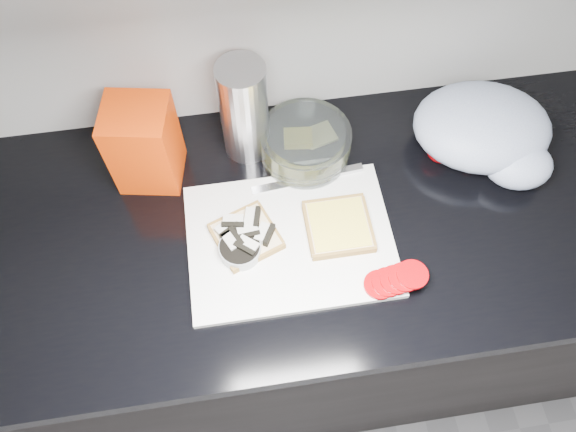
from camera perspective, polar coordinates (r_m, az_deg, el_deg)
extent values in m
cube|color=black|center=(1.57, 3.94, -8.28)|extent=(3.50, 0.60, 0.86)
cube|color=black|center=(1.16, 5.27, -0.14)|extent=(3.50, 0.64, 0.04)
cube|color=white|center=(1.10, 0.23, -2.47)|extent=(0.40, 0.30, 0.01)
cube|color=beige|center=(1.09, -4.27, -2.06)|extent=(0.15, 0.15, 0.02)
cube|color=silver|center=(1.09, -6.33, -1.19)|extent=(0.05, 0.04, 0.02)
cube|color=black|center=(1.09, -6.33, -1.19)|extent=(0.04, 0.03, 0.02)
cube|color=silver|center=(1.09, -5.57, -0.50)|extent=(0.04, 0.03, 0.02)
cube|color=black|center=(1.09, -5.57, -0.50)|extent=(0.04, 0.02, 0.02)
cube|color=silver|center=(1.09, -3.80, -0.18)|extent=(0.03, 0.04, 0.02)
cube|color=black|center=(1.09, -3.80, -0.18)|extent=(0.02, 0.04, 0.02)
cube|color=silver|center=(1.07, -5.79, -2.56)|extent=(0.04, 0.05, 0.02)
cube|color=black|center=(1.07, -5.79, -2.56)|extent=(0.03, 0.04, 0.02)
cube|color=silver|center=(1.08, -4.10, -1.58)|extent=(0.04, 0.03, 0.02)
cube|color=black|center=(1.08, -4.10, -1.58)|extent=(0.04, 0.01, 0.02)
cube|color=silver|center=(1.08, -2.53, -1.77)|extent=(0.04, 0.05, 0.02)
cube|color=black|center=(1.08, -2.53, -1.77)|extent=(0.03, 0.04, 0.02)
cube|color=silver|center=(1.06, -4.09, -2.97)|extent=(0.05, 0.04, 0.02)
cube|color=black|center=(1.06, -4.09, -2.97)|extent=(0.04, 0.03, 0.02)
cube|color=beige|center=(1.10, 5.15, -1.06)|extent=(0.13, 0.13, 0.02)
cube|color=#FFE64B|center=(1.10, 5.19, -0.82)|extent=(0.11, 0.11, 0.00)
cylinder|color=#AB0309|center=(1.07, 9.25, -6.91)|extent=(0.08, 0.08, 0.01)
cylinder|color=#AB0309|center=(1.07, 10.07, -6.64)|extent=(0.08, 0.08, 0.01)
cylinder|color=#AB0309|center=(1.06, 10.89, -6.37)|extent=(0.07, 0.07, 0.01)
cylinder|color=#AB0309|center=(1.06, 11.71, -6.10)|extent=(0.07, 0.07, 0.01)
cylinder|color=#AB0309|center=(1.07, 12.53, -5.82)|extent=(0.06, 0.06, 0.01)
cube|color=#BBBBC0|center=(1.16, 0.14, 3.36)|extent=(0.16, 0.03, 0.00)
cube|color=#BBBBC0|center=(1.18, 5.82, 4.61)|extent=(0.08, 0.02, 0.01)
cylinder|color=#A1A5A6|center=(1.08, -4.85, -3.52)|extent=(0.08, 0.08, 0.04)
cylinder|color=black|center=(1.06, -4.92, -3.13)|extent=(0.08, 0.08, 0.01)
cylinder|color=silver|center=(1.16, -1.36, 2.22)|extent=(0.11, 0.11, 0.01)
cylinder|color=silver|center=(1.18, 1.77, 7.24)|extent=(0.19, 0.19, 0.08)
cube|color=#FFE64B|center=(1.19, 1.00, 7.04)|extent=(0.06, 0.05, 0.04)
cube|color=#E9E58B|center=(1.21, 3.12, 7.11)|extent=(0.08, 0.07, 0.01)
cube|color=#F72D04|center=(1.15, -14.41, 7.07)|extent=(0.14, 0.14, 0.19)
cylinder|color=silver|center=(1.14, -4.49, 10.60)|extent=(0.10, 0.10, 0.23)
ellipsoid|color=silver|center=(1.25, 19.09, 8.58)|extent=(0.32, 0.28, 0.13)
ellipsoid|color=silver|center=(1.24, 22.33, 4.87)|extent=(0.16, 0.14, 0.09)
sphere|color=#AB0309|center=(1.24, 18.33, 6.14)|extent=(0.07, 0.07, 0.07)
sphere|color=#AB0309|center=(1.27, 21.36, 6.09)|extent=(0.07, 0.07, 0.07)
sphere|color=#AB0309|center=(1.23, 15.40, 6.70)|extent=(0.07, 0.07, 0.07)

